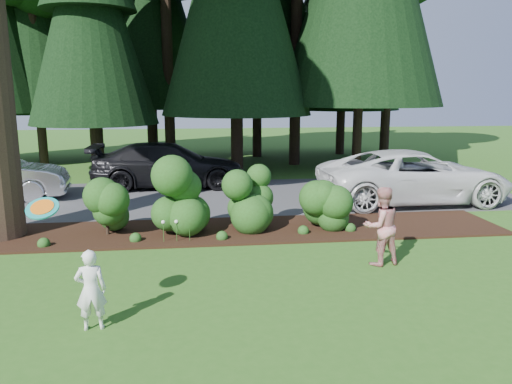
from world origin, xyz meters
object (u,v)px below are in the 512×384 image
(child, at_px, (91,290))
(adult, at_px, (381,226))
(car_white_suv, at_px, (414,177))
(frisbee, at_px, (42,208))
(car_dark_suv, at_px, (169,165))

(child, height_order, adult, adult)
(child, bearing_deg, car_white_suv, -144.46)
(adult, xyz_separation_m, frisbee, (-5.83, -2.34, 1.09))
(adult, bearing_deg, car_dark_suv, -74.10)
(child, distance_m, frisbee, 1.40)
(car_white_suv, height_order, adult, car_white_suv)
(car_dark_suv, bearing_deg, adult, -152.37)
(adult, relative_size, frisbee, 3.52)
(car_dark_suv, relative_size, child, 4.53)
(adult, bearing_deg, child, 11.36)
(car_white_suv, distance_m, car_dark_suv, 8.60)
(child, xyz_separation_m, adult, (5.28, 2.22, 0.19))
(car_white_suv, bearing_deg, adult, 148.32)
(car_dark_suv, relative_size, adult, 3.46)
(car_white_suv, relative_size, frisbee, 13.03)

